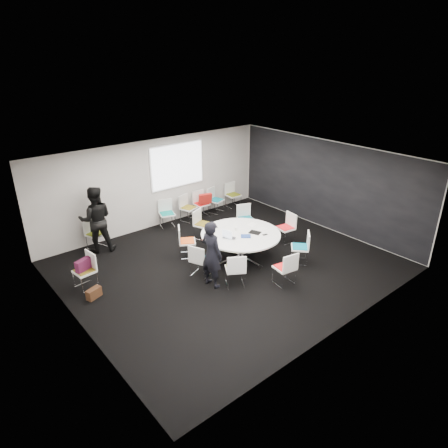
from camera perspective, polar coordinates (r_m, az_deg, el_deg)
room_shell at (r=10.16m, az=0.98°, el=1.21°), size 8.08×7.08×2.88m
conference_table at (r=10.86m, az=2.39°, el=-2.27°), size 2.15×2.15×0.73m
projection_screen at (r=13.05m, az=-6.65°, el=8.29°), size 1.90×0.03×1.35m
chair_ring_a at (r=11.99m, az=8.77°, el=-1.30°), size 0.51×0.52×0.88m
chair_ring_b at (r=12.47m, az=3.09°, el=-0.02°), size 0.60×0.59×0.88m
chair_ring_c at (r=12.10m, az=-3.05°, el=-0.79°), size 0.59×0.59×0.88m
chair_ring_d at (r=11.08m, az=-5.31°, el=-3.29°), size 0.62×0.63×0.88m
chair_ring_e at (r=10.14m, az=-3.35°, el=-5.96°), size 0.59×0.60×0.88m
chair_ring_f at (r=9.72m, az=1.62°, el=-7.33°), size 0.63×0.62×0.88m
chair_ring_g at (r=9.88m, az=8.65°, el=-7.06°), size 0.52×0.51×0.88m
chair_ring_h at (r=10.91m, az=10.77°, el=-4.10°), size 0.64×0.64×0.88m
chair_back_a at (r=12.98m, az=-8.11°, el=0.76°), size 0.57×0.56×0.88m
chair_back_b at (r=13.37m, az=-5.10°, el=1.60°), size 0.58×0.57×0.88m
chair_back_c at (r=13.69m, az=-3.23°, el=2.21°), size 0.48×0.46×0.88m
chair_back_d at (r=14.01m, az=-1.20°, el=2.76°), size 0.58×0.57×0.88m
chair_back_e at (r=14.52m, az=1.29°, el=3.52°), size 0.48×0.47×0.88m
chair_spare_left at (r=10.20m, az=-19.12°, el=-7.18°), size 0.50×0.51×0.88m
chair_person_back at (r=12.03m, az=-17.77°, el=-2.11°), size 0.59×0.58×0.88m
person_main at (r=9.46m, az=-1.78°, el=-4.34°), size 0.48×0.66×1.69m
person_back at (r=11.63m, az=-17.83°, el=0.61°), size 1.13×1.03×1.90m
laptop at (r=10.53m, az=0.83°, el=-1.85°), size 0.37×0.40×0.03m
laptop_lid at (r=10.41m, az=0.44°, el=-1.47°), size 0.09×0.29×0.22m
notebook_black at (r=10.82m, az=4.44°, el=-1.21°), size 0.32×0.36×0.02m
tablet_folio at (r=10.59m, az=3.13°, el=-1.74°), size 0.33×0.32×0.03m
papers_right at (r=11.32m, az=4.00°, el=-0.07°), size 0.34×0.28×0.00m
papers_front at (r=11.04m, az=5.34°, el=-0.76°), size 0.32×0.24×0.00m
cup at (r=10.92m, az=1.70°, el=-0.69°), size 0.08×0.08×0.09m
phone at (r=10.73m, az=5.88°, el=-1.52°), size 0.15×0.10×0.01m
maroon_bag at (r=10.03m, az=-19.46°, el=-5.52°), size 0.42×0.27×0.28m
brown_bag at (r=9.82m, az=-18.10°, el=-9.38°), size 0.39×0.27×0.24m
red_jacket at (r=13.37m, az=-2.69°, el=3.63°), size 0.47×0.28×0.36m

